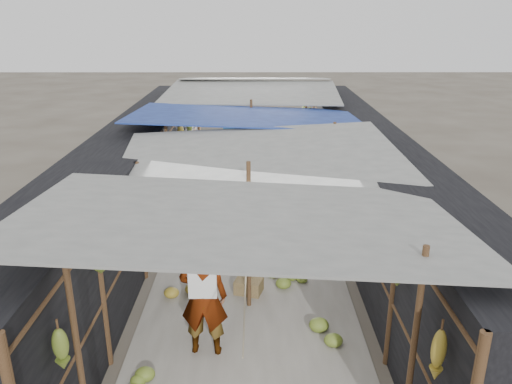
{
  "coord_description": "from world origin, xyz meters",
  "views": [
    {
      "loc": [
        0.1,
        -4.46,
        4.76
      ],
      "look_at": [
        0.12,
        5.37,
        1.25
      ],
      "focal_mm": 35.0,
      "sensor_mm": 36.0,
      "label": 1
    }
  ],
  "objects_px": {
    "black_basin": "(278,172)",
    "vendor_seated": "(305,156)",
    "vendor_elderly": "(204,297)",
    "shopper_blue": "(240,188)",
    "crate_near": "(249,286)"
  },
  "relations": [
    {
      "from": "black_basin",
      "to": "vendor_seated",
      "type": "distance_m",
      "value": 1.12
    },
    {
      "from": "vendor_elderly",
      "to": "shopper_blue",
      "type": "relative_size",
      "value": 1.05
    },
    {
      "from": "vendor_elderly",
      "to": "vendor_seated",
      "type": "height_order",
      "value": "vendor_elderly"
    },
    {
      "from": "crate_near",
      "to": "shopper_blue",
      "type": "height_order",
      "value": "shopper_blue"
    },
    {
      "from": "vendor_elderly",
      "to": "shopper_blue",
      "type": "xyz_separation_m",
      "value": [
        0.39,
        4.91,
        -0.05
      ]
    },
    {
      "from": "crate_near",
      "to": "black_basin",
      "type": "xyz_separation_m",
      "value": [
        0.84,
        7.03,
        -0.05
      ]
    },
    {
      "from": "crate_near",
      "to": "shopper_blue",
      "type": "distance_m",
      "value": 3.34
    },
    {
      "from": "vendor_seated",
      "to": "black_basin",
      "type": "bearing_deg",
      "value": -67.77
    },
    {
      "from": "crate_near",
      "to": "vendor_seated",
      "type": "relative_size",
      "value": 0.52
    },
    {
      "from": "black_basin",
      "to": "vendor_seated",
      "type": "xyz_separation_m",
      "value": [
        0.87,
        0.6,
        0.36
      ]
    },
    {
      "from": "shopper_blue",
      "to": "vendor_seated",
      "type": "bearing_deg",
      "value": 71.95
    },
    {
      "from": "black_basin",
      "to": "vendor_elderly",
      "type": "relative_size",
      "value": 0.3
    },
    {
      "from": "vendor_elderly",
      "to": "shopper_blue",
      "type": "height_order",
      "value": "vendor_elderly"
    },
    {
      "from": "crate_near",
      "to": "shopper_blue",
      "type": "relative_size",
      "value": 0.26
    },
    {
      "from": "crate_near",
      "to": "vendor_elderly",
      "type": "bearing_deg",
      "value": -94.58
    }
  ]
}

